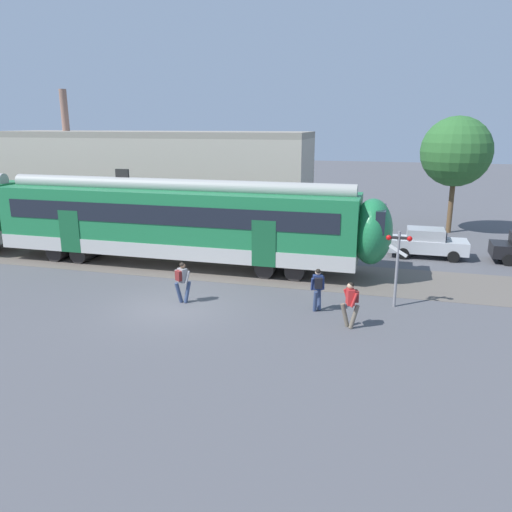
{
  "coord_description": "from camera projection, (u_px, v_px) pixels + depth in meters",
  "views": [
    {
      "loc": [
        7.86,
        -16.73,
        6.92
      ],
      "look_at": [
        2.64,
        2.52,
        1.6
      ],
      "focal_mm": 35.0,
      "sensor_mm": 36.0,
      "label": 1
    }
  ],
  "objects": [
    {
      "name": "street_tree_right",
      "position": [
        456.0,
        152.0,
        31.34
      ],
      "size": [
        4.38,
        4.38,
        7.39
      ],
      "color": "brown",
      "rests_on": "ground"
    },
    {
      "name": "parked_car_silver",
      "position": [
        427.0,
        243.0,
        26.49
      ],
      "size": [
        4.0,
        1.76,
        1.54
      ],
      "color": "#B7BABF",
      "rests_on": "ground"
    },
    {
      "name": "crossing_signal",
      "position": [
        398.0,
        257.0,
        18.93
      ],
      "size": [
        0.96,
        0.22,
        3.0
      ],
      "color": "gray",
      "rests_on": "ground"
    },
    {
      "name": "pedestrian_grey",
      "position": [
        182.0,
        279.0,
        19.62
      ],
      "size": [
        0.66,
        0.56,
        1.67
      ],
      "color": "navy",
      "rests_on": "ground"
    },
    {
      "name": "pedestrian_red",
      "position": [
        351.0,
        301.0,
        17.21
      ],
      "size": [
        0.7,
        0.53,
        1.67
      ],
      "color": "#6B6051",
      "rests_on": "ground"
    },
    {
      "name": "background_building",
      "position": [
        152.0,
        179.0,
        34.18
      ],
      "size": [
        21.5,
        5.0,
        9.2
      ],
      "color": "#B2A899",
      "rests_on": "ground"
    },
    {
      "name": "pedestrian_navy",
      "position": [
        318.0,
        286.0,
        18.75
      ],
      "size": [
        0.53,
        0.7,
        1.67
      ],
      "color": "navy",
      "rests_on": "ground"
    },
    {
      "name": "ground_plane",
      "position": [
        174.0,
        307.0,
        19.37
      ],
      "size": [
        160.0,
        160.0,
        0.0
      ],
      "primitive_type": "plane",
      "color": "#515156"
    }
  ]
}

